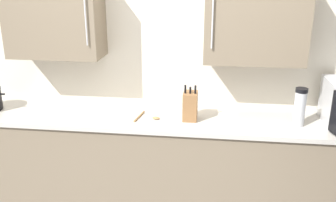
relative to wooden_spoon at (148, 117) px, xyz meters
name	(u,v)px	position (x,y,z in m)	size (l,w,h in m)	color
back_wall_tiled	(156,53)	(0.01, 0.35, 0.44)	(4.36, 0.44, 2.60)	beige
counter_unit	(151,167)	(0.01, 0.05, -0.48)	(4.09, 0.60, 0.93)	#756651
wooden_spoon	(148,117)	(0.00, 0.00, 0.00)	(0.20, 0.22, 0.02)	#A37547
knife_block	(190,106)	(0.33, 0.02, 0.10)	(0.11, 0.15, 0.29)	brown
thermos_flask	(300,107)	(1.16, 0.00, 0.14)	(0.09, 0.09, 0.29)	#B7BABF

